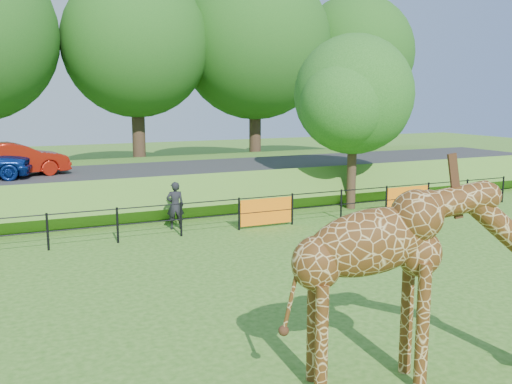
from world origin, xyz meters
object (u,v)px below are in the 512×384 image
Objects in this scene: giraffe at (425,283)px; car_red at (15,159)px; tree_east at (355,99)px; visitor at (175,205)px.

car_red is (-5.18, 16.64, 0.47)m from giraffe.
car_red is 0.57× the size of tree_east.
giraffe reaches higher than car_red.
tree_east is at bearing 76.57° from giraffe.
car_red is at bearing -36.01° from visitor.
visitor is 8.26m from tree_east.
tree_east is (7.47, 0.57, 3.48)m from visitor.
giraffe is at bearing -119.87° from tree_east.
giraffe is 11.61m from visitor.
tree_east reaches higher than giraffe.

